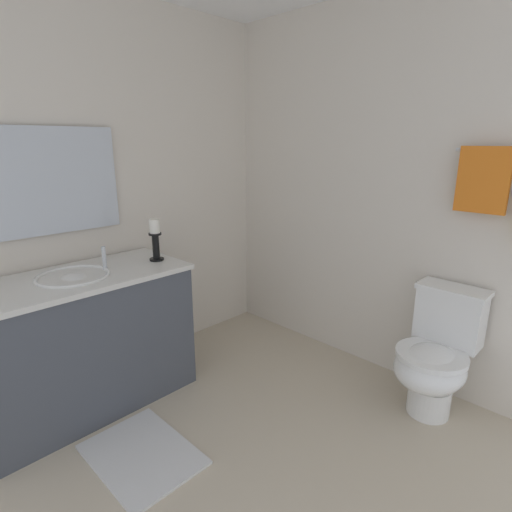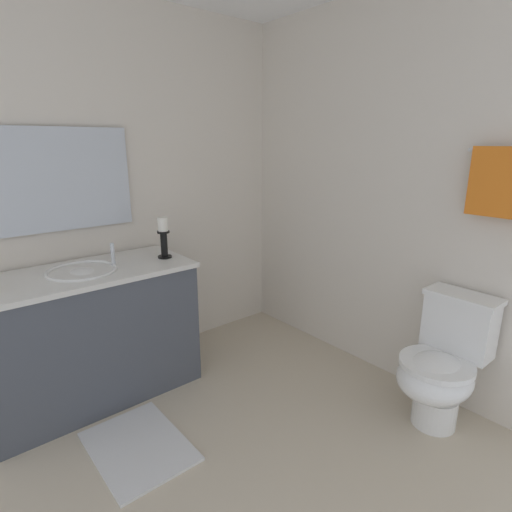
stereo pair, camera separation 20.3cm
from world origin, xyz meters
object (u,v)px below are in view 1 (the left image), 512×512
(candle_holder_tall, at_px, (155,239))
(toilet, at_px, (436,356))
(towel_near_vanity, at_px, (483,180))
(mirror, at_px, (42,182))
(sink_basin, at_px, (74,283))
(vanity_cabinet, at_px, (82,343))
(bath_mat, at_px, (142,454))

(candle_holder_tall, height_order, toilet, candle_holder_tall)
(towel_near_vanity, bearing_deg, toilet, -104.62)
(mirror, bearing_deg, toilet, 37.70)
(sink_basin, xyz_separation_m, mirror, (-0.28, -0.00, 0.55))
(vanity_cabinet, bearing_deg, mirror, 179.99)
(mirror, relative_size, bath_mat, 1.48)
(mirror, relative_size, towel_near_vanity, 2.51)
(candle_holder_tall, relative_size, bath_mat, 0.44)
(vanity_cabinet, bearing_deg, sink_basin, 90.00)
(sink_basin, xyz_separation_m, candle_holder_tall, (0.05, 0.51, 0.18))
(sink_basin, xyz_separation_m, bath_mat, (0.62, -0.00, -0.78))
(towel_near_vanity, bearing_deg, vanity_cabinet, -134.63)
(mirror, xyz_separation_m, toilet, (1.81, 1.40, -0.97))
(bath_mat, bearing_deg, vanity_cabinet, -180.00)
(toilet, bearing_deg, vanity_cabinet, -137.55)
(sink_basin, distance_m, towel_near_vanity, 2.32)
(mirror, height_order, toilet, mirror)
(vanity_cabinet, height_order, mirror, mirror)
(vanity_cabinet, distance_m, towel_near_vanity, 2.44)
(sink_basin, bearing_deg, vanity_cabinet, -90.00)
(sink_basin, xyz_separation_m, towel_near_vanity, (1.58, 1.60, 0.57))
(bath_mat, bearing_deg, candle_holder_tall, 138.39)
(toilet, relative_size, towel_near_vanity, 2.12)
(candle_holder_tall, height_order, towel_near_vanity, towel_near_vanity)
(vanity_cabinet, xyz_separation_m, toilet, (1.53, 1.40, -0.05))
(mirror, distance_m, candle_holder_tall, 0.71)
(vanity_cabinet, distance_m, candle_holder_tall, 0.75)
(candle_holder_tall, xyz_separation_m, towel_near_vanity, (1.53, 1.09, 0.39))
(vanity_cabinet, height_order, candle_holder_tall, candle_holder_tall)
(vanity_cabinet, bearing_deg, towel_near_vanity, 45.37)
(vanity_cabinet, relative_size, candle_holder_tall, 4.75)
(candle_holder_tall, distance_m, toilet, 1.82)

